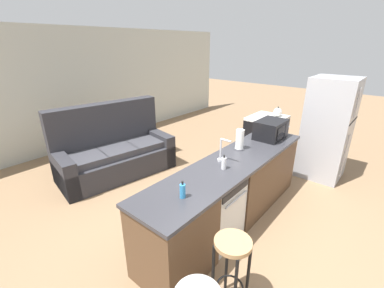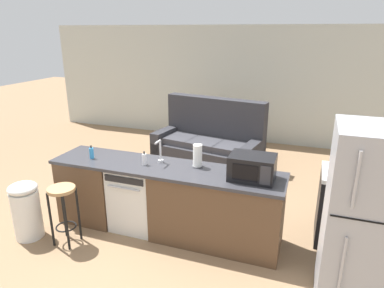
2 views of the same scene
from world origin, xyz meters
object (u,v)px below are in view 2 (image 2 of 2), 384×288
Objects in this scene: microwave at (252,167)px; dish_soap_bottle at (92,153)px; soap_bottle at (144,159)px; bar_stool at (63,203)px; kettle at (376,173)px; couch at (210,145)px; stove_range at (351,208)px; dishwasher at (137,197)px; paper_towel_roll at (198,156)px; refrigerator at (368,224)px; trash_bin at (26,210)px.

microwave is 2.08m from dish_soap_bottle.
microwave is at bearing 1.23° from soap_bottle.
dish_soap_bottle is 0.24× the size of bar_stool.
kettle is 0.10× the size of couch.
stove_range is at bearing 10.81° from dish_soap_bottle.
dishwasher is at bearing 168.73° from soap_bottle.
kettle is (1.98, 0.29, -0.05)m from paper_towel_roll.
trash_bin is at bearing -177.66° from refrigerator.
refrigerator reaches higher than trash_bin.
microwave reaches higher than trash_bin.
couch reaches higher than dish_soap_bottle.
couch reaches higher than kettle.
kettle is 0.28× the size of bar_stool.
couch is at bearing 103.17° from paper_towel_roll.
bar_stool is at bearing -92.91° from dish_soap_bottle.
trash_bin is (-3.76, -0.15, -0.50)m from refrigerator.
stove_range is 2.57m from soap_bottle.
microwave is 2.84× the size of dish_soap_bottle.
couch reaches higher than microwave.
refrigerator is (-0.00, -1.10, 0.43)m from stove_range.
refrigerator reaches higher than dishwasher.
dishwasher is 4.77× the size of soap_bottle.
kettle is (2.62, 0.45, 0.01)m from soap_bottle.
dishwasher is at bearing -95.96° from couch.
dish_soap_bottle is 0.86× the size of kettle.
dishwasher is 4.10× the size of kettle.
kettle is at bearing -38.40° from couch.
refrigerator is at bearing -8.66° from dish_soap_bottle.
dishwasher is 4.77× the size of dish_soap_bottle.
paper_towel_roll is (-1.81, 0.68, 0.16)m from refrigerator.
microwave is 1.36m from kettle.
dishwasher is 1.01m from paper_towel_roll.
dish_soap_bottle is at bearing -169.19° from stove_range.
trash_bin is 3.43m from couch.
kettle is at bearing -36.68° from stove_range.
dishwasher is 2.66m from stove_range.
dishwasher is 2.43m from couch.
refrigerator is 1.26m from microwave.
dish_soap_bottle is at bearing -174.06° from dishwasher.
dish_soap_bottle is 0.24× the size of trash_bin.
soap_bottle is at bearing -165.47° from paper_towel_roll.
paper_towel_roll is 0.13× the size of couch.
refrigerator is at bearing -20.68° from paper_towel_roll.
soap_bottle is at bearing 38.51° from bar_stool.
couch is at bearing 141.60° from kettle.
soap_bottle is (-0.64, -0.16, -0.07)m from paper_towel_roll.
trash_bin is (-3.93, -1.13, -0.61)m from kettle.
microwave is at bearing -153.96° from stove_range.
refrigerator is 1.95m from paper_towel_roll.
dishwasher is 0.82m from dish_soap_bottle.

